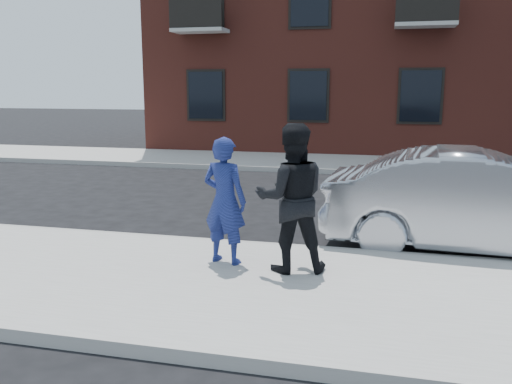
# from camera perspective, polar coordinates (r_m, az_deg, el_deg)

# --- Properties ---
(ground) EXTENTS (100.00, 100.00, 0.00)m
(ground) POSITION_cam_1_polar(r_m,az_deg,el_deg) (6.84, 20.70, -11.32)
(ground) COLOR black
(ground) RESTS_ON ground
(near_sidewalk) EXTENTS (50.00, 3.50, 0.15)m
(near_sidewalk) POSITION_cam_1_polar(r_m,az_deg,el_deg) (6.58, 21.00, -11.53)
(near_sidewalk) COLOR gray
(near_sidewalk) RESTS_ON ground
(near_curb) EXTENTS (50.00, 0.10, 0.15)m
(near_curb) POSITION_cam_1_polar(r_m,az_deg,el_deg) (8.27, 19.48, -6.81)
(near_curb) COLOR #999691
(near_curb) RESTS_ON ground
(far_sidewalk) EXTENTS (50.00, 3.50, 0.15)m
(far_sidewalk) POSITION_cam_1_polar(r_m,az_deg,el_deg) (17.74, 16.49, 2.67)
(far_sidewalk) COLOR gray
(far_sidewalk) RESTS_ON ground
(far_curb) EXTENTS (50.00, 0.10, 0.15)m
(far_curb) POSITION_cam_1_polar(r_m,az_deg,el_deg) (15.96, 16.78, 1.76)
(far_curb) COLOR #999691
(far_curb) RESTS_ON ground
(silver_sedan) EXTENTS (4.87, 1.93, 1.58)m
(silver_sedan) POSITION_cam_1_polar(r_m,az_deg,el_deg) (8.89, 22.89, -1.07)
(silver_sedan) COLOR #999BA3
(silver_sedan) RESTS_ON ground
(man_hoodie) EXTENTS (0.71, 0.57, 1.72)m
(man_hoodie) POSITION_cam_1_polar(r_m,az_deg,el_deg) (7.29, -3.31, -0.92)
(man_hoodie) COLOR navy
(man_hoodie) RESTS_ON near_sidewalk
(man_peacoat) EXTENTS (1.10, 0.96, 1.92)m
(man_peacoat) POSITION_cam_1_polar(r_m,az_deg,el_deg) (6.96, 3.75, -0.65)
(man_peacoat) COLOR black
(man_peacoat) RESTS_ON near_sidewalk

